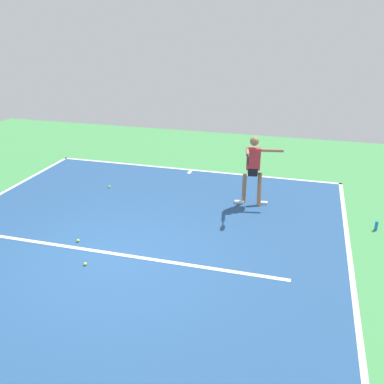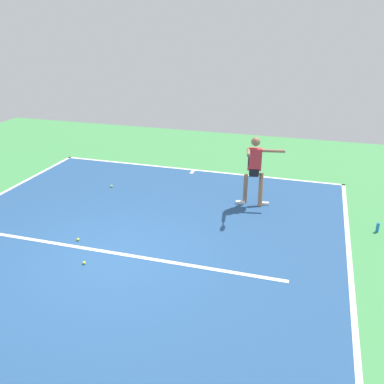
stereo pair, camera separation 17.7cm
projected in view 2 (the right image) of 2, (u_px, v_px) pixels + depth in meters
The scene contains 11 objects.
ground_plane at pixel (114, 258), 8.54m from camera, with size 21.23×21.23×0.00m, color #428E4C.
court_surface at pixel (114, 258), 8.54m from camera, with size 9.21×11.43×0.00m, color navy.
court_line_baseline_near at pixel (194, 170), 13.55m from camera, with size 9.21×0.10×0.01m, color white.
court_line_sideline_left at pixel (353, 298), 7.31m from camera, with size 0.10×11.43×0.01m, color white.
court_line_service at pixel (119, 254), 8.71m from camera, with size 6.91×0.10×0.01m, color white.
court_line_centre_mark at pixel (192, 172), 13.37m from camera, with size 0.10×0.30×0.01m, color white.
tennis_player at pixel (255, 167), 10.61m from camera, with size 1.15×1.28×1.82m.
tennis_ball_far_corner at pixel (112, 186), 12.15m from camera, with size 0.07×0.07×0.07m, color #C6E53D.
tennis_ball_by_baseline at pixel (78, 239), 9.21m from camera, with size 0.07×0.07×0.07m, color #CCE033.
tennis_ball_near_service_line at pixel (84, 263), 8.32m from camera, with size 0.07×0.07×0.07m, color #C6E53D.
water_bottle at pixel (378, 227), 9.57m from camera, with size 0.07×0.07×0.22m, color blue.
Camera 2 is at (-3.65, 6.61, 4.48)m, focal length 39.52 mm.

